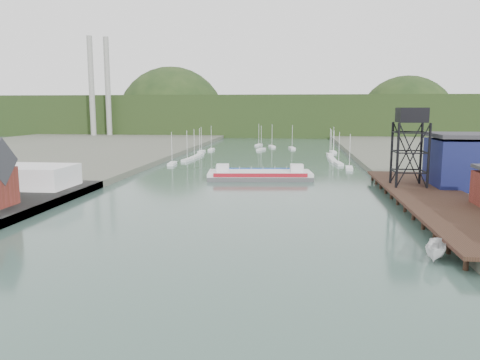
# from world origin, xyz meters

# --- Properties ---
(ground) EXTENTS (600.00, 600.00, 0.00)m
(ground) POSITION_xyz_m (0.00, 0.00, 0.00)
(ground) COLOR #334F47
(ground) RESTS_ON ground
(east_pier) EXTENTS (14.00, 70.00, 2.45)m
(east_pier) POSITION_xyz_m (37.00, 45.00, 1.90)
(east_pier) COLOR black
(east_pier) RESTS_ON ground
(white_shed) EXTENTS (18.00, 12.00, 4.50)m
(white_shed) POSITION_xyz_m (-44.00, 50.00, 3.85)
(white_shed) COLOR silver
(white_shed) RESTS_ON west_quay
(lift_tower) EXTENTS (6.50, 6.50, 16.00)m
(lift_tower) POSITION_xyz_m (35.00, 58.00, 15.65)
(lift_tower) COLOR black
(lift_tower) RESTS_ON east_pier
(marina_sailboats) EXTENTS (57.71, 92.65, 0.90)m
(marina_sailboats) POSITION_xyz_m (0.08, 138.46, 0.35)
(marina_sailboats) COLOR silver
(marina_sailboats) RESTS_ON ground
(smokestacks) EXTENTS (11.20, 8.20, 60.00)m
(smokestacks) POSITION_xyz_m (-106.00, 232.50, 30.00)
(smokestacks) COLOR gray
(smokestacks) RESTS_ON ground
(distant_hills) EXTENTS (500.00, 120.00, 80.00)m
(distant_hills) POSITION_xyz_m (-3.98, 301.35, 10.38)
(distant_hills) COLOR black
(distant_hills) RESTS_ON ground
(chain_ferry) EXTENTS (27.38, 13.42, 3.80)m
(chain_ferry) POSITION_xyz_m (2.64, 77.54, 1.09)
(chain_ferry) COLOR #494A4C
(chain_ferry) RESTS_ON ground
(motorboat) EXTENTS (4.31, 6.36, 2.30)m
(motorboat) POSITION_xyz_m (28.67, 15.25, 1.15)
(motorboat) COLOR silver
(motorboat) RESTS_ON ground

